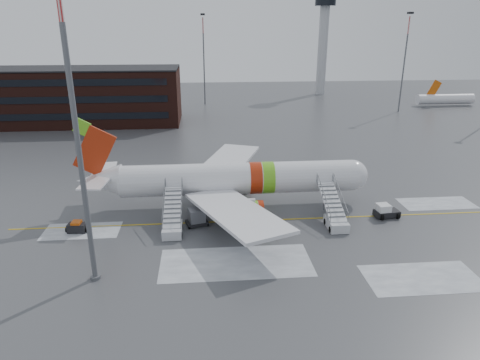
{
  "coord_description": "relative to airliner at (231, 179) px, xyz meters",
  "views": [
    {
      "loc": [
        -8.63,
        -44.73,
        20.58
      ],
      "look_at": [
        -4.61,
        1.6,
        4.0
      ],
      "focal_mm": 32.0,
      "sensor_mm": 36.0,
      "label": 1
    }
  ],
  "objects": [
    {
      "name": "airstair_aft",
      "position": [
        -6.65,
        -6.54,
        -2.35
      ],
      "size": [
        2.05,
        7.7,
        3.48
      ],
      "color": "silver",
      "rests_on": "ground"
    },
    {
      "name": "terminal_building",
      "position": [
        -39.44,
        51.39,
        2.78
      ],
      "size": [
        62.0,
        16.11,
        12.3
      ],
      "color": "#3F1E16",
      "rests_on": "ground"
    },
    {
      "name": "airstair_fwd",
      "position": [
        10.99,
        -6.54,
        -2.35
      ],
      "size": [
        2.05,
        7.7,
        3.48
      ],
      "color": "silver",
      "rests_on": "ground"
    },
    {
      "name": "light_mast_far_ne",
      "position": [
        47.56,
        58.4,
        10.42
      ],
      "size": [
        1.2,
        1.2,
        24.25
      ],
      "color": "#595B60",
      "rests_on": "ground"
    },
    {
      "name": "airliner",
      "position": [
        0.0,
        0.0,
        0.0
      ],
      "size": [
        35.03,
        32.97,
        11.18
      ],
      "color": "white",
      "rests_on": "ground"
    },
    {
      "name": "uld_container",
      "position": [
        -4.11,
        -5.13,
        -2.54
      ],
      "size": [
        2.65,
        2.22,
        1.88
      ],
      "color": "black",
      "rests_on": "ground"
    },
    {
      "name": "light_mast_far_n",
      "position": [
        -2.44,
        74.4,
        10.42
      ],
      "size": [
        1.2,
        1.2,
        24.25
      ],
      "color": "#595B60",
      "rests_on": "ground"
    },
    {
      "name": "pushback_tug",
      "position": [
        17.49,
        -4.92,
        -2.72
      ],
      "size": [
        2.91,
        2.3,
        1.58
      ],
      "color": "black",
      "rests_on": "ground"
    },
    {
      "name": "control_tower",
      "position": [
        35.56,
        91.4,
        15.33
      ],
      "size": [
        6.4,
        6.4,
        30.0
      ],
      "color": "#B2B5BA",
      "rests_on": "ground"
    },
    {
      "name": "distant_aircraft",
      "position": [
        68.06,
        60.4,
        -3.42
      ],
      "size": [
        35.0,
        18.0,
        8.0
      ],
      "primitive_type": null,
      "color": "#D8590C",
      "rests_on": "ground"
    },
    {
      "name": "light_mast_near",
      "position": [
        -12.83,
        -15.2,
        10.24
      ],
      "size": [
        1.2,
        1.2,
        26.46
      ],
      "color": "#595B60",
      "rests_on": "ground"
    },
    {
      "name": "baggage_tractor",
      "position": [
        -16.82,
        -5.82,
        -2.89
      ],
      "size": [
        2.46,
        1.26,
        1.25
      ],
      "color": "black",
      "rests_on": "ground"
    },
    {
      "name": "ground",
      "position": [
        5.56,
        -3.6,
        -3.42
      ],
      "size": [
        260.0,
        260.0,
        0.0
      ],
      "primitive_type": "plane",
      "color": "#494C4F",
      "rests_on": "ground"
    }
  ]
}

